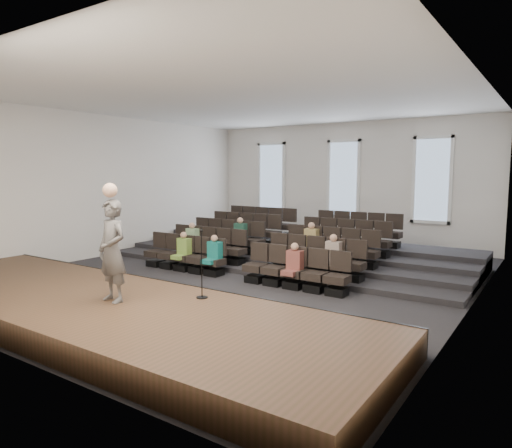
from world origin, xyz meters
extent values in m
plane|color=black|center=(0.00, 0.00, 0.00)|extent=(14.00, 14.00, 0.00)
cube|color=white|center=(0.00, 0.00, 5.01)|extent=(12.00, 14.00, 0.02)
cube|color=white|center=(0.00, 7.02, 2.50)|extent=(12.00, 0.04, 5.00)
cube|color=white|center=(-6.02, 0.00, 2.50)|extent=(0.04, 14.00, 5.00)
cube|color=white|center=(6.02, 0.00, 2.50)|extent=(0.04, 14.00, 5.00)
cube|color=#452D1D|center=(0.00, -5.10, 0.25)|extent=(11.80, 3.60, 0.50)
cube|color=black|center=(0.00, -3.33, 0.25)|extent=(11.80, 0.06, 0.52)
cube|color=black|center=(0.00, 2.33, 0.07)|extent=(11.80, 4.80, 0.15)
cube|color=black|center=(0.00, 2.85, 0.15)|extent=(11.80, 3.75, 0.30)
cube|color=black|center=(0.00, 3.38, 0.22)|extent=(11.80, 2.70, 0.45)
cube|color=black|center=(0.00, 3.90, 0.30)|extent=(11.80, 1.65, 0.60)
cube|color=black|center=(-3.13, -0.60, 0.10)|extent=(0.47, 0.43, 0.20)
cube|color=black|center=(-3.13, -0.60, 0.41)|extent=(0.55, 0.50, 0.19)
cube|color=black|center=(-3.13, -0.39, 0.82)|extent=(0.55, 0.08, 0.50)
cube|color=black|center=(-2.53, -0.60, 0.10)|extent=(0.47, 0.43, 0.20)
cube|color=black|center=(-2.53, -0.60, 0.41)|extent=(0.55, 0.50, 0.19)
cube|color=black|center=(-2.53, -0.39, 0.82)|extent=(0.55, 0.08, 0.50)
cube|color=black|center=(-1.93, -0.60, 0.10)|extent=(0.47, 0.43, 0.20)
cube|color=black|center=(-1.93, -0.60, 0.41)|extent=(0.55, 0.50, 0.19)
cube|color=black|center=(-1.93, -0.39, 0.82)|extent=(0.55, 0.08, 0.50)
cube|color=black|center=(-1.33, -0.60, 0.10)|extent=(0.47, 0.43, 0.20)
cube|color=black|center=(-1.33, -0.60, 0.41)|extent=(0.55, 0.50, 0.19)
cube|color=black|center=(-1.33, -0.39, 0.82)|extent=(0.55, 0.08, 0.50)
cube|color=black|center=(-0.73, -0.60, 0.10)|extent=(0.47, 0.43, 0.20)
cube|color=black|center=(-0.73, -0.60, 0.41)|extent=(0.55, 0.50, 0.19)
cube|color=black|center=(-0.73, -0.39, 0.82)|extent=(0.55, 0.08, 0.50)
cube|color=black|center=(0.73, -0.60, 0.10)|extent=(0.47, 0.43, 0.20)
cube|color=black|center=(0.73, -0.60, 0.41)|extent=(0.55, 0.50, 0.19)
cube|color=black|center=(0.73, -0.39, 0.82)|extent=(0.55, 0.08, 0.50)
cube|color=black|center=(1.33, -0.60, 0.10)|extent=(0.47, 0.43, 0.20)
cube|color=black|center=(1.33, -0.60, 0.41)|extent=(0.55, 0.50, 0.19)
cube|color=black|center=(1.33, -0.39, 0.82)|extent=(0.55, 0.08, 0.50)
cube|color=black|center=(1.93, -0.60, 0.10)|extent=(0.47, 0.43, 0.20)
cube|color=black|center=(1.93, -0.60, 0.41)|extent=(0.55, 0.50, 0.19)
cube|color=black|center=(1.93, -0.39, 0.82)|extent=(0.55, 0.08, 0.50)
cube|color=black|center=(2.53, -0.60, 0.10)|extent=(0.47, 0.43, 0.20)
cube|color=black|center=(2.53, -0.60, 0.41)|extent=(0.55, 0.50, 0.19)
cube|color=black|center=(2.53, -0.39, 0.82)|extent=(0.55, 0.08, 0.50)
cube|color=black|center=(3.13, -0.60, 0.10)|extent=(0.47, 0.43, 0.20)
cube|color=black|center=(3.13, -0.60, 0.41)|extent=(0.55, 0.50, 0.19)
cube|color=black|center=(3.13, -0.39, 0.82)|extent=(0.55, 0.08, 0.50)
cube|color=black|center=(-3.13, 0.45, 0.25)|extent=(0.47, 0.43, 0.20)
cube|color=black|center=(-3.13, 0.45, 0.56)|extent=(0.55, 0.50, 0.19)
cube|color=black|center=(-3.13, 0.66, 0.97)|extent=(0.55, 0.08, 0.50)
cube|color=black|center=(-2.53, 0.45, 0.25)|extent=(0.47, 0.43, 0.20)
cube|color=black|center=(-2.53, 0.45, 0.56)|extent=(0.55, 0.50, 0.19)
cube|color=black|center=(-2.53, 0.66, 0.97)|extent=(0.55, 0.08, 0.50)
cube|color=black|center=(-1.93, 0.45, 0.25)|extent=(0.47, 0.43, 0.20)
cube|color=black|center=(-1.93, 0.45, 0.56)|extent=(0.55, 0.50, 0.19)
cube|color=black|center=(-1.93, 0.66, 0.97)|extent=(0.55, 0.08, 0.50)
cube|color=black|center=(-1.33, 0.45, 0.25)|extent=(0.47, 0.43, 0.20)
cube|color=black|center=(-1.33, 0.45, 0.56)|extent=(0.55, 0.50, 0.19)
cube|color=black|center=(-1.33, 0.66, 0.97)|extent=(0.55, 0.08, 0.50)
cube|color=black|center=(-0.73, 0.45, 0.25)|extent=(0.47, 0.43, 0.20)
cube|color=black|center=(-0.73, 0.45, 0.56)|extent=(0.55, 0.50, 0.19)
cube|color=black|center=(-0.73, 0.66, 0.97)|extent=(0.55, 0.08, 0.50)
cube|color=black|center=(0.73, 0.45, 0.25)|extent=(0.47, 0.43, 0.20)
cube|color=black|center=(0.73, 0.45, 0.56)|extent=(0.55, 0.50, 0.19)
cube|color=black|center=(0.73, 0.66, 0.97)|extent=(0.55, 0.08, 0.50)
cube|color=black|center=(1.33, 0.45, 0.25)|extent=(0.47, 0.43, 0.20)
cube|color=black|center=(1.33, 0.45, 0.56)|extent=(0.55, 0.50, 0.19)
cube|color=black|center=(1.33, 0.66, 0.97)|extent=(0.55, 0.08, 0.50)
cube|color=black|center=(1.93, 0.45, 0.25)|extent=(0.47, 0.43, 0.20)
cube|color=black|center=(1.93, 0.45, 0.56)|extent=(0.55, 0.50, 0.19)
cube|color=black|center=(1.93, 0.66, 0.97)|extent=(0.55, 0.08, 0.50)
cube|color=black|center=(2.53, 0.45, 0.25)|extent=(0.47, 0.43, 0.20)
cube|color=black|center=(2.53, 0.45, 0.56)|extent=(0.55, 0.50, 0.19)
cube|color=black|center=(2.53, 0.66, 0.97)|extent=(0.55, 0.08, 0.50)
cube|color=black|center=(3.13, 0.45, 0.25)|extent=(0.47, 0.43, 0.20)
cube|color=black|center=(3.13, 0.45, 0.56)|extent=(0.55, 0.50, 0.19)
cube|color=black|center=(3.13, 0.66, 0.97)|extent=(0.55, 0.08, 0.50)
cube|color=black|center=(-3.13, 1.50, 0.40)|extent=(0.47, 0.42, 0.20)
cube|color=black|center=(-3.13, 1.50, 0.71)|extent=(0.55, 0.50, 0.19)
cube|color=black|center=(-3.13, 1.71, 1.12)|extent=(0.55, 0.08, 0.50)
cube|color=black|center=(-2.53, 1.50, 0.40)|extent=(0.47, 0.42, 0.20)
cube|color=black|center=(-2.53, 1.50, 0.71)|extent=(0.55, 0.50, 0.19)
cube|color=black|center=(-2.53, 1.71, 1.12)|extent=(0.55, 0.08, 0.50)
cube|color=black|center=(-1.93, 1.50, 0.40)|extent=(0.47, 0.42, 0.20)
cube|color=black|center=(-1.93, 1.50, 0.71)|extent=(0.55, 0.50, 0.19)
cube|color=black|center=(-1.93, 1.71, 1.12)|extent=(0.55, 0.08, 0.50)
cube|color=black|center=(-1.33, 1.50, 0.40)|extent=(0.47, 0.42, 0.20)
cube|color=black|center=(-1.33, 1.50, 0.71)|extent=(0.55, 0.50, 0.19)
cube|color=black|center=(-1.33, 1.71, 1.12)|extent=(0.55, 0.08, 0.50)
cube|color=black|center=(-0.73, 1.50, 0.40)|extent=(0.47, 0.42, 0.20)
cube|color=black|center=(-0.73, 1.50, 0.71)|extent=(0.55, 0.50, 0.19)
cube|color=black|center=(-0.73, 1.71, 1.12)|extent=(0.55, 0.08, 0.50)
cube|color=black|center=(0.73, 1.50, 0.40)|extent=(0.47, 0.42, 0.20)
cube|color=black|center=(0.73, 1.50, 0.71)|extent=(0.55, 0.50, 0.19)
cube|color=black|center=(0.73, 1.71, 1.12)|extent=(0.55, 0.08, 0.50)
cube|color=black|center=(1.33, 1.50, 0.40)|extent=(0.47, 0.42, 0.20)
cube|color=black|center=(1.33, 1.50, 0.71)|extent=(0.55, 0.50, 0.19)
cube|color=black|center=(1.33, 1.71, 1.12)|extent=(0.55, 0.08, 0.50)
cube|color=black|center=(1.93, 1.50, 0.40)|extent=(0.47, 0.42, 0.20)
cube|color=black|center=(1.93, 1.50, 0.71)|extent=(0.55, 0.50, 0.19)
cube|color=black|center=(1.93, 1.71, 1.12)|extent=(0.55, 0.08, 0.50)
cube|color=black|center=(2.53, 1.50, 0.40)|extent=(0.47, 0.42, 0.20)
cube|color=black|center=(2.53, 1.50, 0.71)|extent=(0.55, 0.50, 0.19)
cube|color=black|center=(2.53, 1.71, 1.12)|extent=(0.55, 0.08, 0.50)
cube|color=black|center=(3.13, 1.50, 0.40)|extent=(0.47, 0.42, 0.20)
cube|color=black|center=(3.13, 1.50, 0.71)|extent=(0.55, 0.50, 0.19)
cube|color=black|center=(3.13, 1.71, 1.12)|extent=(0.55, 0.08, 0.50)
cube|color=black|center=(-3.13, 2.55, 0.55)|extent=(0.47, 0.42, 0.20)
cube|color=black|center=(-3.13, 2.55, 0.86)|extent=(0.55, 0.50, 0.19)
cube|color=black|center=(-3.13, 2.76, 1.27)|extent=(0.55, 0.08, 0.50)
cube|color=black|center=(-2.53, 2.55, 0.55)|extent=(0.47, 0.42, 0.20)
cube|color=black|center=(-2.53, 2.55, 0.86)|extent=(0.55, 0.50, 0.19)
cube|color=black|center=(-2.53, 2.76, 1.27)|extent=(0.55, 0.08, 0.50)
cube|color=black|center=(-1.93, 2.55, 0.55)|extent=(0.47, 0.42, 0.20)
cube|color=black|center=(-1.93, 2.55, 0.86)|extent=(0.55, 0.50, 0.19)
cube|color=black|center=(-1.93, 2.76, 1.27)|extent=(0.55, 0.08, 0.50)
cube|color=black|center=(-1.33, 2.55, 0.55)|extent=(0.47, 0.42, 0.20)
cube|color=black|center=(-1.33, 2.55, 0.86)|extent=(0.55, 0.50, 0.19)
cube|color=black|center=(-1.33, 2.76, 1.27)|extent=(0.55, 0.08, 0.50)
cube|color=black|center=(-0.73, 2.55, 0.55)|extent=(0.47, 0.42, 0.20)
cube|color=black|center=(-0.73, 2.55, 0.86)|extent=(0.55, 0.50, 0.19)
cube|color=black|center=(-0.73, 2.76, 1.27)|extent=(0.55, 0.08, 0.50)
cube|color=black|center=(0.73, 2.55, 0.55)|extent=(0.47, 0.42, 0.20)
cube|color=black|center=(0.73, 2.55, 0.86)|extent=(0.55, 0.50, 0.19)
cube|color=black|center=(0.73, 2.76, 1.27)|extent=(0.55, 0.08, 0.50)
cube|color=black|center=(1.33, 2.55, 0.55)|extent=(0.47, 0.42, 0.20)
cube|color=black|center=(1.33, 2.55, 0.86)|extent=(0.55, 0.50, 0.19)
cube|color=black|center=(1.33, 2.76, 1.27)|extent=(0.55, 0.08, 0.50)
cube|color=black|center=(1.93, 2.55, 0.55)|extent=(0.47, 0.42, 0.20)
cube|color=black|center=(1.93, 2.55, 0.86)|extent=(0.55, 0.50, 0.19)
cube|color=black|center=(1.93, 2.76, 1.27)|extent=(0.55, 0.08, 0.50)
cube|color=black|center=(2.53, 2.55, 0.55)|extent=(0.47, 0.42, 0.20)
cube|color=black|center=(2.53, 2.55, 0.86)|extent=(0.55, 0.50, 0.19)
cube|color=black|center=(2.53, 2.76, 1.27)|extent=(0.55, 0.08, 0.50)
cube|color=black|center=(3.13, 2.55, 0.55)|extent=(0.47, 0.42, 0.20)
cube|color=black|center=(3.13, 2.55, 0.86)|extent=(0.55, 0.50, 0.19)
cube|color=black|center=(3.13, 2.76, 1.27)|extent=(0.55, 0.08, 0.50)
cube|color=black|center=(-3.13, 3.60, 0.70)|extent=(0.47, 0.42, 0.20)
cube|color=black|center=(-3.13, 3.60, 1.01)|extent=(0.55, 0.50, 0.19)
cube|color=black|center=(-3.13, 3.81, 1.42)|extent=(0.55, 0.08, 0.50)
cube|color=black|center=(-2.53, 3.60, 0.70)|extent=(0.47, 0.42, 0.20)
cube|color=black|center=(-2.53, 3.60, 1.01)|extent=(0.55, 0.50, 0.19)
cube|color=black|center=(-2.53, 3.81, 1.42)|extent=(0.55, 0.08, 0.50)
cube|color=black|center=(-1.93, 3.60, 0.70)|extent=(0.47, 0.42, 0.20)
cube|color=black|center=(-1.93, 3.60, 1.01)|extent=(0.55, 0.50, 0.19)
cube|color=black|center=(-1.93, 3.81, 1.42)|extent=(0.55, 0.08, 0.50)
cube|color=black|center=(-1.33, 3.60, 0.70)|extent=(0.47, 0.42, 0.20)
cube|color=black|center=(-1.33, 3.60, 1.01)|extent=(0.55, 0.50, 0.19)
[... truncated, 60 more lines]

